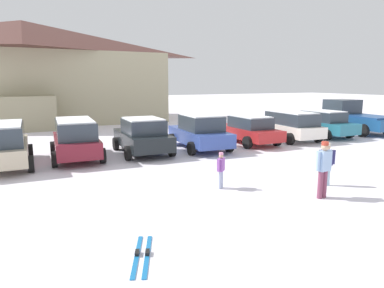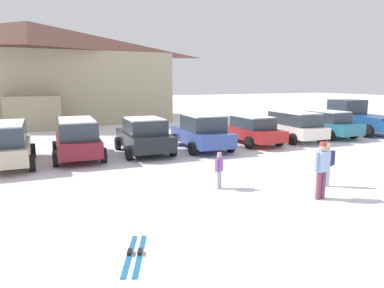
{
  "view_description": "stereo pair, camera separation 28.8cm",
  "coord_description": "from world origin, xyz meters",
  "views": [
    {
      "loc": [
        -5.17,
        -3.16,
        3.33
      ],
      "look_at": [
        0.69,
        8.6,
        0.95
      ],
      "focal_mm": 32.0,
      "sensor_mm": 36.0,
      "label": 1
    },
    {
      "loc": [
        -4.91,
        -3.28,
        3.33
      ],
      "look_at": [
        0.69,
        8.6,
        0.95
      ],
      "focal_mm": 32.0,
      "sensor_mm": 36.0,
      "label": 2
    }
  ],
  "objects": [
    {
      "name": "parked_blue_hatchback",
      "position": [
        2.77,
        11.88,
        0.87
      ],
      "size": [
        2.42,
        4.45,
        1.76
      ],
      "color": "#354C9E",
      "rests_on": "ground"
    },
    {
      "name": "parked_red_sedan",
      "position": [
        5.92,
        12.12,
        0.79
      ],
      "size": [
        2.16,
        4.4,
        1.54
      ],
      "color": "#B02223",
      "rests_on": "ground"
    },
    {
      "name": "parked_white_suv",
      "position": [
        8.73,
        11.9,
        0.9
      ],
      "size": [
        2.4,
        4.2,
        1.67
      ],
      "color": "white",
      "rests_on": "ground"
    },
    {
      "name": "ski_lodge",
      "position": [
        -4.64,
        28.46,
        4.16
      ],
      "size": [
        22.23,
        11.79,
        8.21
      ],
      "color": "tan",
      "rests_on": "ground"
    },
    {
      "name": "parked_maroon_van",
      "position": [
        -3.16,
        12.24,
        0.94
      ],
      "size": [
        2.27,
        4.19,
        1.76
      ],
      "color": "maroon",
      "rests_on": "ground"
    },
    {
      "name": "parked_teal_hatchback",
      "position": [
        11.52,
        12.23,
        0.82
      ],
      "size": [
        2.15,
        4.63,
        1.61
      ],
      "color": "#256E86",
      "rests_on": "ground"
    },
    {
      "name": "pair_of_skis",
      "position": [
        -3.29,
        2.79,
        0.02
      ],
      "size": [
        0.92,
        1.64,
        0.08
      ],
      "color": "#196AAE",
      "rests_on": "ground"
    },
    {
      "name": "skier_teen_in_navy_coat",
      "position": [
        3.55,
        4.55,
        0.79
      ],
      "size": [
        0.46,
        0.35,
        1.41
      ],
      "color": "#96B7CC",
      "rests_on": "ground"
    },
    {
      "name": "pickup_truck",
      "position": [
        14.78,
        12.66,
        0.99
      ],
      "size": [
        2.69,
        5.59,
        2.15
      ],
      "color": "navy",
      "rests_on": "ground"
    },
    {
      "name": "skier_adult_in_blue_parka",
      "position": [
        2.48,
        3.7,
        0.94
      ],
      "size": [
        0.62,
        0.28,
        1.67
      ],
      "color": "#783952",
      "rests_on": "ground"
    },
    {
      "name": "parked_black_sedan",
      "position": [
        -0.15,
        12.13,
        0.85
      ],
      "size": [
        2.37,
        4.16,
        1.69
      ],
      "color": "black",
      "rests_on": "ground"
    },
    {
      "name": "skier_child_in_purple_jacket",
      "position": [
        0.32,
        5.8,
        0.66
      ],
      "size": [
        0.35,
        0.31,
        1.16
      ],
      "color": "#9FA8C8",
      "rests_on": "ground"
    },
    {
      "name": "parked_beige_suv",
      "position": [
        -5.93,
        11.98,
        0.94
      ],
      "size": [
        2.17,
        4.3,
        1.76
      ],
      "color": "#BFB092",
      "rests_on": "ground"
    }
  ]
}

